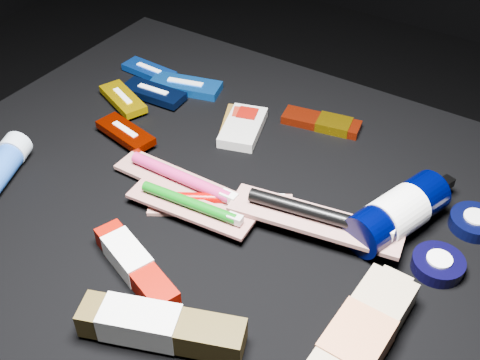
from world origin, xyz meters
The scene contains 21 objects.
ground centered at (0.00, 0.00, 0.00)m, with size 3.00×3.00×0.00m, color black.
cloth_table centered at (0.00, 0.00, 0.20)m, with size 0.98×0.78×0.40m, color black.
luna_bar_0 centered at (-0.23, 0.19, 0.41)m, with size 0.14×0.08×0.02m.
luna_bar_1 centered at (-0.32, 0.20, 0.41)m, with size 0.11×0.05×0.01m.
luna_bar_2 centered at (-0.26, 0.14, 0.41)m, with size 0.12×0.05×0.02m.
luna_bar_3 centered at (-0.29, 0.09, 0.41)m, with size 0.12×0.08×0.01m.
luna_bar_4 centered at (-0.21, 0.01, 0.42)m, with size 0.12×0.06×0.01m.
clif_bar_0 centered at (-0.07, 0.15, 0.41)m, with size 0.09×0.12×0.02m.
clif_bar_1 centered at (-0.06, 0.14, 0.41)m, with size 0.09×0.13×0.02m.
power_bar centered at (0.05, 0.23, 0.41)m, with size 0.14×0.07×0.02m.
lotion_bottle centered at (0.25, 0.06, 0.43)m, with size 0.11×0.20×0.07m.
cream_tin_upper centered at (0.34, 0.12, 0.41)m, with size 0.07×0.07×0.02m.
cream_tin_lower centered at (0.32, 0.02, 0.41)m, with size 0.07×0.07×0.02m.
bodywash_bottle centered at (0.28, -0.14, 0.42)m, with size 0.07×0.19×0.04m.
deodorant_stick centered at (-0.31, -0.16, 0.42)m, with size 0.08×0.12×0.05m.
toothbrush_pack_0 centered at (0.01, -0.03, 0.41)m, with size 0.21×0.15×0.02m.
toothbrush_pack_1 centered at (-0.06, -0.04, 0.42)m, with size 0.23×0.05×0.03m.
toothbrush_pack_2 centered at (-0.01, -0.08, 0.42)m, with size 0.20×0.06×0.02m.
toothbrush_pack_3 centered at (0.16, -0.01, 0.43)m, with size 0.25×0.10×0.03m.
toothpaste_carton_red centered at (-0.01, -0.20, 0.42)m, with size 0.17×0.09×0.03m.
toothpaste_carton_green centered at (0.08, -0.27, 0.42)m, with size 0.20×0.11×0.04m.
Camera 1 is at (0.39, -0.57, 1.01)m, focal length 45.00 mm.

